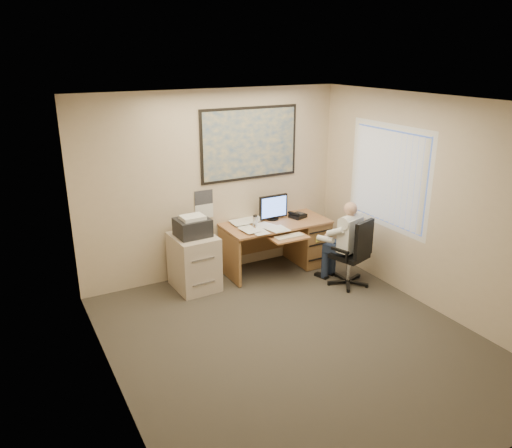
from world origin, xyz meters
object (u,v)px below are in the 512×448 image
desk (293,237)px  person (349,244)px  office_chair (350,266)px  filing_cabinet (194,257)px

desk → person: size_ratio=1.31×
person → desk: bearing=91.5°
office_chair → person: (0.01, 0.08, 0.32)m
desk → filing_cabinet: desk is taller
office_chair → person: person is taller
office_chair → filing_cabinet: bearing=135.6°
desk → office_chair: desk is taller
filing_cabinet → person: bearing=-27.4°
filing_cabinet → office_chair: (1.96, -0.99, -0.17)m
filing_cabinet → person: person is taller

